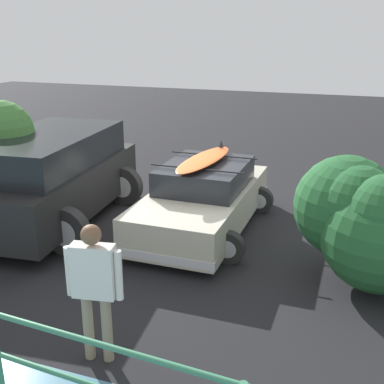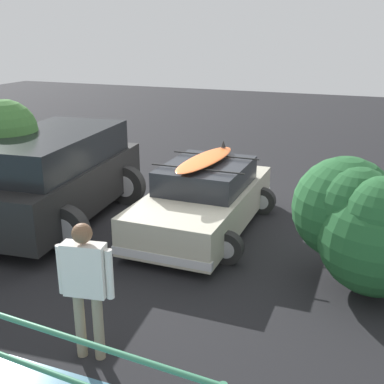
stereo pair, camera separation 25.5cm
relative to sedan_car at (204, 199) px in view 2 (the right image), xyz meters
The scene contains 5 objects.
ground_plane 0.71m from the sedan_car, 35.60° to the left, with size 44.00×44.00×0.02m, color black.
sedan_car is the anchor object (origin of this frame).
suv_car 3.04m from the sedan_car, 12.75° to the left, with size 3.07×4.63×1.81m.
person_bystander 4.19m from the sedan_car, 91.20° to the left, with size 0.66×0.27×1.72m.
bush_near_left 3.25m from the sedan_car, 155.33° to the left, with size 2.12×2.05×1.94m.
Camera 2 is at (-3.24, 8.03, 3.72)m, focal length 45.00 mm.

